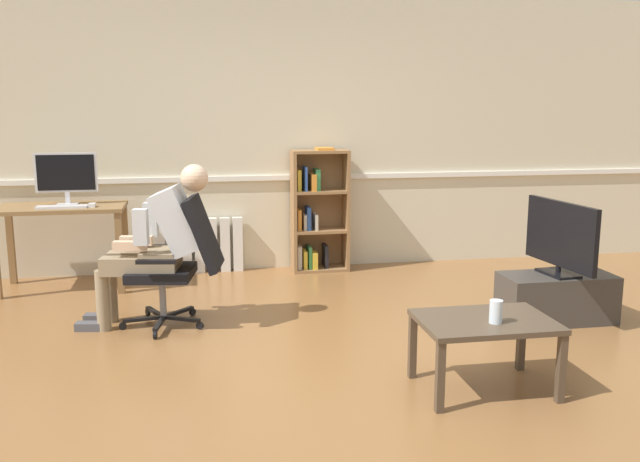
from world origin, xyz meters
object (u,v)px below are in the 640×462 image
computer_mouse (92,205)px  person_seated (156,241)px  radiator (200,245)px  bookshelf (316,213)px  tv_screen (561,237)px  computer_desk (62,219)px  drinking_glass (496,312)px  office_chair (181,257)px  keyboard (62,207)px  tv_stand (556,298)px  coffee_table (485,328)px  imac_monitor (66,175)px

computer_mouse → person_seated: person_seated is taller
computer_mouse → radiator: (0.92, 0.51, -0.50)m
bookshelf → tv_screen: (1.53, -1.95, 0.09)m
computer_desk → drinking_glass: computer_desk is taller
computer_mouse → office_chair: size_ratio=0.10×
keyboard → person_seated: 1.39m
tv_stand → coffee_table: 1.55m
coffee_table → drinking_glass: size_ratio=5.80×
computer_mouse → office_chair: 1.40m
computer_desk → keyboard: 0.20m
bookshelf → tv_stand: bookshelf is taller
coffee_table → computer_mouse: bearing=133.8°
keyboard → person_seated: person_seated is taller
keyboard → coffee_table: 3.84m
radiator → drinking_glass: size_ratio=6.39×
imac_monitor → drinking_glass: imac_monitor is taller
tv_stand → coffee_table: (-1.07, -1.11, 0.19)m
bookshelf → radiator: (-1.15, 0.10, -0.31)m
office_chair → coffee_table: (1.75, -1.50, -0.15)m
person_seated → coffee_table: bearing=60.7°
computer_desk → tv_stand: bearing=-23.1°
radiator → person_seated: person_seated is taller
computer_desk → computer_mouse: 0.34m
computer_mouse → bookshelf: 2.12m
radiator → coffee_table: size_ratio=1.10×
drinking_glass → bookshelf: bearing=98.8°
keyboard → computer_desk: bearing=104.0°
computer_desk → tv_screen: tv_screen is taller
imac_monitor → person_seated: same height
keyboard → tv_screen: size_ratio=0.52×
tv_stand → drinking_glass: bearing=-131.4°
bookshelf → person_seated: (-1.46, -1.52, 0.07)m
tv_stand → bookshelf: bearing=128.2°
tv_stand → tv_screen: (0.00, 0.00, 0.48)m
computer_desk → drinking_glass: bearing=-45.0°
bookshelf → drinking_glass: (0.49, -3.13, -0.08)m
computer_mouse → drinking_glass: 3.74m
keyboard → office_chair: 1.54m
bookshelf → radiator: bearing=175.1°
imac_monitor → tv_stand: imac_monitor is taller
radiator → computer_mouse: bearing=-150.9°
bookshelf → computer_desk: bearing=-172.9°
computer_desk → radiator: bearing=18.0°
computer_desk → person_seated: (0.89, -1.23, 0.02)m
person_seated → tv_stand: (3.00, -0.42, -0.47)m
coffee_table → drinking_glass: drinking_glass is taller
computer_mouse → drinking_glass: size_ratio=0.75×
imac_monitor → keyboard: bearing=-93.8°
keyboard → computer_mouse: computer_mouse is taller
person_seated → drinking_glass: bearing=59.7°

